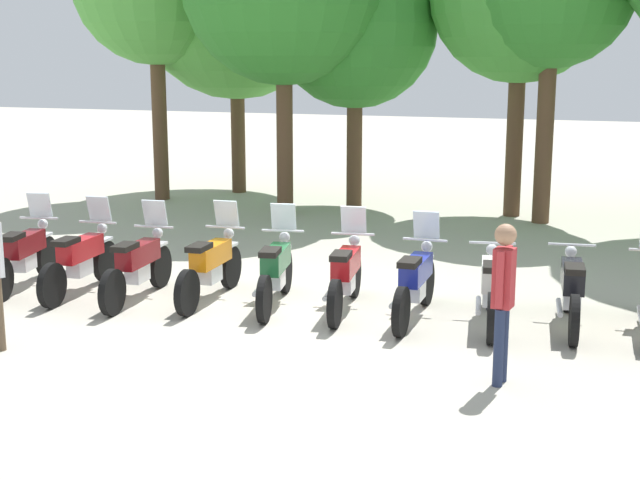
{
  "coord_description": "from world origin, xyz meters",
  "views": [
    {
      "loc": [
        4.21,
        -10.97,
        3.43
      ],
      "look_at": [
        0.0,
        0.5,
        0.9
      ],
      "focal_mm": 49.64,
      "sensor_mm": 36.0,
      "label": 1
    }
  ],
  "objects_px": {
    "motorcycle_8": "(572,289)",
    "tree_3": "(355,26)",
    "motorcycle_4": "(276,270)",
    "motorcycle_5": "(346,274)",
    "motorcycle_3": "(211,265)",
    "motorcycle_6": "(415,281)",
    "motorcycle_7": "(491,287)",
    "person_1": "(503,291)",
    "motorcycle_2": "(138,265)",
    "motorcycle_0": "(25,254)",
    "motorcycle_1": "(81,259)"
  },
  "relations": [
    {
      "from": "motorcycle_2",
      "to": "motorcycle_8",
      "type": "distance_m",
      "value": 6.0
    },
    {
      "from": "motorcycle_2",
      "to": "motorcycle_1",
      "type": "bearing_deg",
      "value": 82.73
    },
    {
      "from": "tree_3",
      "to": "motorcycle_7",
      "type": "bearing_deg",
      "value": -61.1
    },
    {
      "from": "motorcycle_0",
      "to": "motorcycle_3",
      "type": "height_order",
      "value": "same"
    },
    {
      "from": "motorcycle_3",
      "to": "motorcycle_4",
      "type": "xyz_separation_m",
      "value": [
        0.98,
        0.05,
        0.0
      ]
    },
    {
      "from": "tree_3",
      "to": "motorcycle_4",
      "type": "bearing_deg",
      "value": -79.35
    },
    {
      "from": "motorcycle_0",
      "to": "tree_3",
      "type": "bearing_deg",
      "value": -28.54
    },
    {
      "from": "motorcycle_1",
      "to": "motorcycle_7",
      "type": "xyz_separation_m",
      "value": [
        5.94,
        0.52,
        -0.01
      ]
    },
    {
      "from": "motorcycle_5",
      "to": "motorcycle_8",
      "type": "relative_size",
      "value": 1.0
    },
    {
      "from": "motorcycle_1",
      "to": "motorcycle_2",
      "type": "height_order",
      "value": "same"
    },
    {
      "from": "motorcycle_4",
      "to": "tree_3",
      "type": "distance_m",
      "value": 9.28
    },
    {
      "from": "motorcycle_7",
      "to": "person_1",
      "type": "height_order",
      "value": "person_1"
    },
    {
      "from": "motorcycle_8",
      "to": "motorcycle_6",
      "type": "bearing_deg",
      "value": 92.68
    },
    {
      "from": "motorcycle_0",
      "to": "motorcycle_2",
      "type": "xyz_separation_m",
      "value": [
        1.99,
        -0.02,
        0.0
      ]
    },
    {
      "from": "motorcycle_7",
      "to": "tree_3",
      "type": "distance_m",
      "value": 10.09
    },
    {
      "from": "motorcycle_8",
      "to": "motorcycle_0",
      "type": "bearing_deg",
      "value": 88.37
    },
    {
      "from": "motorcycle_3",
      "to": "motorcycle_7",
      "type": "bearing_deg",
      "value": -90.62
    },
    {
      "from": "motorcycle_0",
      "to": "person_1",
      "type": "distance_m",
      "value": 7.58
    },
    {
      "from": "motorcycle_5",
      "to": "tree_3",
      "type": "bearing_deg",
      "value": 8.67
    },
    {
      "from": "person_1",
      "to": "motorcycle_4",
      "type": "bearing_deg",
      "value": -23.12
    },
    {
      "from": "motorcycle_3",
      "to": "motorcycle_6",
      "type": "bearing_deg",
      "value": -91.41
    },
    {
      "from": "motorcycle_5",
      "to": "person_1",
      "type": "bearing_deg",
      "value": -139.03
    },
    {
      "from": "motorcycle_5",
      "to": "motorcycle_6",
      "type": "relative_size",
      "value": 0.99
    },
    {
      "from": "motorcycle_6",
      "to": "motorcycle_0",
      "type": "bearing_deg",
      "value": 92.46
    },
    {
      "from": "motorcycle_3",
      "to": "motorcycle_7",
      "type": "relative_size",
      "value": 1.01
    },
    {
      "from": "motorcycle_0",
      "to": "motorcycle_3",
      "type": "xyz_separation_m",
      "value": [
        2.98,
        0.31,
        0.0
      ]
    },
    {
      "from": "motorcycle_7",
      "to": "motorcycle_8",
      "type": "bearing_deg",
      "value": -85.77
    },
    {
      "from": "motorcycle_5",
      "to": "motorcycle_7",
      "type": "xyz_separation_m",
      "value": [
        1.98,
        0.04,
        -0.01
      ]
    },
    {
      "from": "motorcycle_2",
      "to": "person_1",
      "type": "relative_size",
      "value": 1.26
    },
    {
      "from": "motorcycle_3",
      "to": "motorcycle_6",
      "type": "relative_size",
      "value": 1.0
    },
    {
      "from": "motorcycle_0",
      "to": "motorcycle_5",
      "type": "bearing_deg",
      "value": -97.84
    },
    {
      "from": "motorcycle_2",
      "to": "motorcycle_6",
      "type": "xyz_separation_m",
      "value": [
        3.96,
        0.45,
        0.0
      ]
    },
    {
      "from": "motorcycle_4",
      "to": "person_1",
      "type": "relative_size",
      "value": 1.24
    },
    {
      "from": "motorcycle_1",
      "to": "motorcycle_7",
      "type": "distance_m",
      "value": 5.96
    },
    {
      "from": "motorcycle_3",
      "to": "motorcycle_6",
      "type": "xyz_separation_m",
      "value": [
        2.97,
        0.12,
        0.0
      ]
    },
    {
      "from": "motorcycle_3",
      "to": "motorcycle_5",
      "type": "xyz_separation_m",
      "value": [
        1.98,
        0.17,
        0.0
      ]
    },
    {
      "from": "motorcycle_4",
      "to": "motorcycle_5",
      "type": "bearing_deg",
      "value": -95.25
    },
    {
      "from": "person_1",
      "to": "motorcycle_2",
      "type": "bearing_deg",
      "value": -9.64
    },
    {
      "from": "motorcycle_3",
      "to": "motorcycle_5",
      "type": "relative_size",
      "value": 1.01
    },
    {
      "from": "motorcycle_2",
      "to": "motorcycle_8",
      "type": "bearing_deg",
      "value": -88.29
    },
    {
      "from": "motorcycle_1",
      "to": "motorcycle_7",
      "type": "bearing_deg",
      "value": -90.77
    },
    {
      "from": "motorcycle_4",
      "to": "motorcycle_8",
      "type": "relative_size",
      "value": 0.99
    },
    {
      "from": "motorcycle_4",
      "to": "person_1",
      "type": "bearing_deg",
      "value": -131.77
    },
    {
      "from": "person_1",
      "to": "motorcycle_1",
      "type": "bearing_deg",
      "value": -7.43
    },
    {
      "from": "motorcycle_8",
      "to": "tree_3",
      "type": "xyz_separation_m",
      "value": [
        -5.55,
        8.0,
        3.62
      ]
    },
    {
      "from": "motorcycle_6",
      "to": "motorcycle_3",
      "type": "bearing_deg",
      "value": 90.63
    },
    {
      "from": "motorcycle_7",
      "to": "tree_3",
      "type": "xyz_separation_m",
      "value": [
        -4.56,
        8.25,
        3.62
      ]
    },
    {
      "from": "motorcycle_8",
      "to": "tree_3",
      "type": "height_order",
      "value": "tree_3"
    },
    {
      "from": "motorcycle_1",
      "to": "motorcycle_8",
      "type": "distance_m",
      "value": 6.98
    },
    {
      "from": "motorcycle_7",
      "to": "person_1",
      "type": "relative_size",
      "value": 1.25
    }
  ]
}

